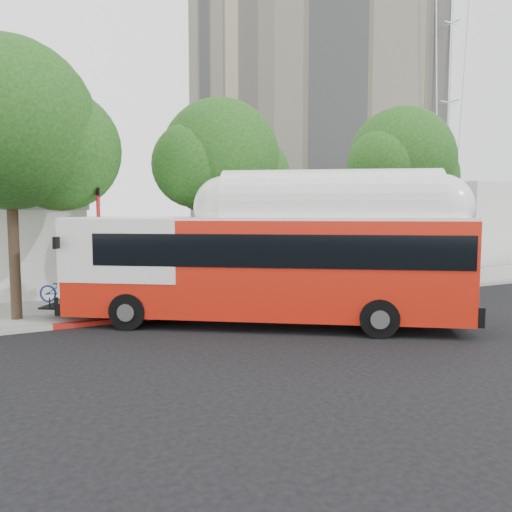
{
  "coord_description": "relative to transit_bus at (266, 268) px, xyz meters",
  "views": [
    {
      "loc": [
        -9.54,
        -13.59,
        3.88
      ],
      "look_at": [
        -0.87,
        3.0,
        2.21
      ],
      "focal_mm": 35.0,
      "sensor_mm": 36.0,
      "label": 1
    }
  ],
  "objects": [
    {
      "name": "signal_pole",
      "position": [
        -4.9,
        3.31,
        0.44
      ],
      "size": [
        0.13,
        0.45,
        4.71
      ],
      "color": "#B41317",
      "rests_on": "ground"
    },
    {
      "name": "comms_tower",
      "position": [
        27.41,
        16.78,
        18.02
      ],
      "size": [
        2.8,
        2.8,
        40.0
      ],
      "primitive_type": null,
      "color": "silver",
      "rests_on": "ground"
    },
    {
      "name": "transit_bus",
      "position": [
        0.0,
        0.0,
        0.0
      ],
      "size": [
        13.12,
        10.22,
        4.23
      ],
      "rotation": [
        0.0,
        0.0,
        -0.61
      ],
      "color": "red",
      "rests_on": "ground"
    },
    {
      "name": "sidewalk",
      "position": [
        1.41,
        5.28,
        -1.9
      ],
      "size": [
        60.0,
        5.0,
        0.15
      ],
      "primitive_type": "cube",
      "color": "gray",
      "rests_on": "ground"
    },
    {
      "name": "horizon_block",
      "position": [
        31.41,
        14.78,
        1.02
      ],
      "size": [
        20.0,
        12.0,
        6.0
      ],
      "primitive_type": "cube",
      "color": "silver",
      "rests_on": "ground"
    },
    {
      "name": "street_tree_right",
      "position": [
        10.85,
        4.64,
        4.28
      ],
      "size": [
        6.21,
        5.4,
        9.18
      ],
      "color": "#2D2116",
      "rests_on": "ground"
    },
    {
      "name": "street_tree_left",
      "position": [
        -7.11,
        4.34,
        4.63
      ],
      "size": [
        6.67,
        5.8,
        9.74
      ],
      "color": "#2D2116",
      "rests_on": "ground"
    },
    {
      "name": "ground",
      "position": [
        1.41,
        -1.22,
        -1.98
      ],
      "size": [
        120.0,
        120.0,
        0.0
      ],
      "primitive_type": "plane",
      "color": "black",
      "rests_on": "ground"
    },
    {
      "name": "red_curb_segment",
      "position": [
        -1.59,
        2.68,
        -1.9
      ],
      "size": [
        10.0,
        0.32,
        0.16
      ],
      "primitive_type": "cube",
      "color": "maroon",
      "rests_on": "ground"
    },
    {
      "name": "apartment_tower",
      "position": [
        19.41,
        26.78,
        15.64
      ],
      "size": [
        18.0,
        18.0,
        37.0
      ],
      "color": "tan",
      "rests_on": "ground"
    },
    {
      "name": "curb_strip",
      "position": [
        1.41,
        2.68,
        -1.9
      ],
      "size": [
        60.0,
        0.3,
        0.15
      ],
      "primitive_type": "cube",
      "color": "gray",
      "rests_on": "ground"
    },
    {
      "name": "street_tree_mid",
      "position": [
        0.82,
        4.84,
        3.93
      ],
      "size": [
        5.75,
        5.0,
        8.62
      ],
      "color": "#2D2116",
      "rests_on": "ground"
    }
  ]
}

